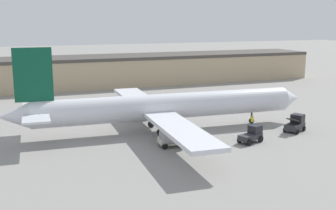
% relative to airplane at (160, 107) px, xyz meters
% --- Properties ---
extents(ground_plane, '(400.00, 400.00, 0.00)m').
position_rel_airplane_xyz_m(ground_plane, '(1.08, -0.06, -3.33)').
color(ground_plane, gray).
extents(terminal_building, '(80.41, 12.82, 6.81)m').
position_rel_airplane_xyz_m(terminal_building, '(13.22, 42.51, 0.08)').
color(terminal_building, tan).
rests_on(terminal_building, ground_plane).
extents(airplane, '(42.80, 37.73, 11.75)m').
position_rel_airplane_xyz_m(airplane, '(0.00, 0.00, 0.00)').
color(airplane, silver).
rests_on(airplane, ground_plane).
extents(ground_crew_worker, '(0.39, 0.39, 1.78)m').
position_rel_airplane_xyz_m(ground_crew_worker, '(12.79, -2.88, -2.38)').
color(ground_crew_worker, '#1E2338').
rests_on(ground_crew_worker, ground_plane).
extents(baggage_tug, '(3.53, 2.67, 2.08)m').
position_rel_airplane_xyz_m(baggage_tug, '(8.74, -9.24, -2.36)').
color(baggage_tug, '#2D2D33').
rests_on(baggage_tug, ground_plane).
extents(belt_loader_truck, '(3.60, 3.17, 2.28)m').
position_rel_airplane_xyz_m(belt_loader_truck, '(17.17, -6.88, -2.26)').
color(belt_loader_truck, '#2D2D33').
rests_on(belt_loader_truck, ground_plane).
extents(pushback_tug, '(2.89, 2.23, 2.24)m').
position_rel_airplane_xyz_m(pushback_tug, '(-1.11, -7.23, -2.31)').
color(pushback_tug, beige).
rests_on(pushback_tug, ground_plane).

